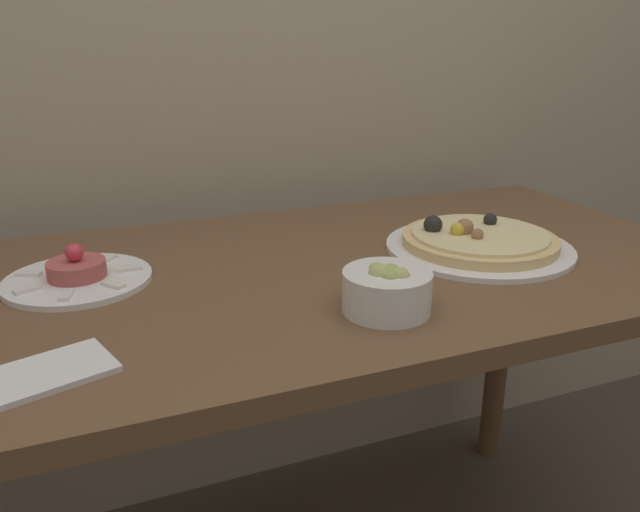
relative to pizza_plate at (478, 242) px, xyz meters
The scene contains 5 objects.
dining_table 0.34m from the pizza_plate, behind, with size 1.47×0.74×0.79m.
pizza_plate is the anchor object (origin of this frame).
tartare_plate 0.71m from the pizza_plate, behind, with size 0.24×0.24×0.07m.
small_bowl 0.34m from the pizza_plate, 148.07° to the right, with size 0.13×0.13×0.07m.
napkin 0.78m from the pizza_plate, 165.42° to the right, with size 0.18×0.14×0.01m.
Camera 1 is at (-0.37, -0.59, 1.18)m, focal length 35.00 mm.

